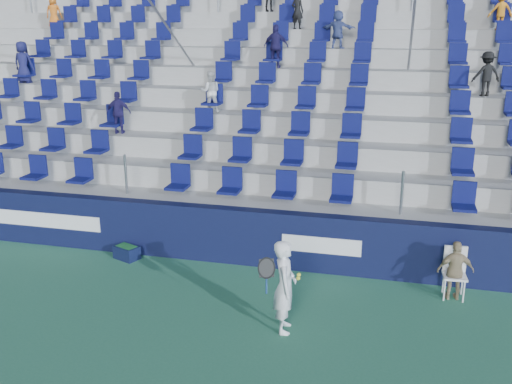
{
  "coord_description": "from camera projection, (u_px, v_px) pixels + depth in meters",
  "views": [
    {
      "loc": [
        2.79,
        -7.64,
        4.94
      ],
      "look_at": [
        0.2,
        2.8,
        1.7
      ],
      "focal_mm": 40.0,
      "sensor_mm": 36.0,
      "label": 1
    }
  ],
  "objects": [
    {
      "name": "line_judge",
      "position": [
        455.0,
        271.0,
        10.4
      ],
      "size": [
        0.7,
        0.39,
        1.13
      ],
      "primitive_type": "imported",
      "rotation": [
        0.0,
        0.0,
        3.31
      ],
      "color": "tan",
      "rests_on": "ground"
    },
    {
      "name": "ball_bin",
      "position": [
        127.0,
        252.0,
        12.3
      ],
      "size": [
        0.61,
        0.51,
        0.29
      ],
      "color": "#0E1536",
      "rests_on": "ground"
    },
    {
      "name": "ground",
      "position": [
        202.0,
        341.0,
        9.17
      ],
      "size": [
        70.0,
        70.0,
        0.0
      ],
      "primitive_type": "plane",
      "color": "#317454",
      "rests_on": "ground"
    },
    {
      "name": "sponsor_wall",
      "position": [
        251.0,
        237.0,
        11.92
      ],
      "size": [
        24.0,
        0.32,
        1.2
      ],
      "color": "#0E1234",
      "rests_on": "ground"
    },
    {
      "name": "grandstand",
      "position": [
        295.0,
        124.0,
        16.22
      ],
      "size": [
        24.0,
        8.17,
        6.63
      ],
      "color": "#A7A7A2",
      "rests_on": "ground"
    },
    {
      "name": "tennis_player",
      "position": [
        285.0,
        286.0,
        9.27
      ],
      "size": [
        0.69,
        0.66,
        1.59
      ],
      "color": "white",
      "rests_on": "ground"
    },
    {
      "name": "line_judge_chair",
      "position": [
        455.0,
        268.0,
        10.55
      ],
      "size": [
        0.44,
        0.46,
        0.95
      ],
      "color": "white",
      "rests_on": "ground"
    }
  ]
}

